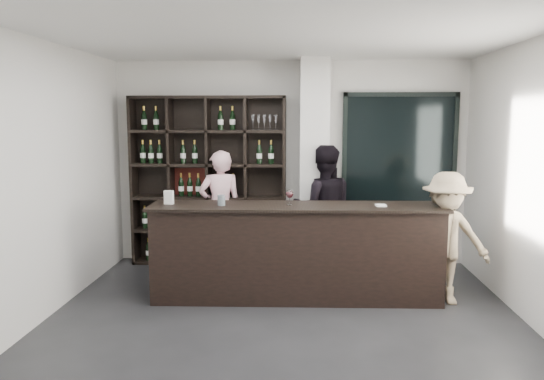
# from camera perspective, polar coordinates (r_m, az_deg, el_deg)

# --- Properties ---
(floor) EXTENTS (5.00, 5.50, 0.01)m
(floor) POSITION_cam_1_polar(r_m,az_deg,el_deg) (5.31, 1.13, -15.51)
(floor) COLOR black
(floor) RESTS_ON ground
(wine_shelf) EXTENTS (2.20, 0.35, 2.40)m
(wine_shelf) POSITION_cam_1_polar(r_m,az_deg,el_deg) (7.61, -6.82, 0.96)
(wine_shelf) COLOR black
(wine_shelf) RESTS_ON floor
(structural_column) EXTENTS (0.40, 0.40, 2.90)m
(structural_column) POSITION_cam_1_polar(r_m,az_deg,el_deg) (7.38, 4.58, 2.72)
(structural_column) COLOR silver
(structural_column) RESTS_ON floor
(glass_panel) EXTENTS (1.60, 0.08, 2.10)m
(glass_panel) POSITION_cam_1_polar(r_m,az_deg,el_deg) (7.72, 13.48, 2.39)
(glass_panel) COLOR black
(glass_panel) RESTS_ON floor
(tasting_counter) EXTENTS (3.36, 0.70, 1.11)m
(tasting_counter) POSITION_cam_1_polar(r_m,az_deg,el_deg) (6.17, 2.61, -6.68)
(tasting_counter) COLOR black
(tasting_counter) RESTS_ON floor
(taster_pink) EXTENTS (0.69, 0.54, 1.65)m
(taster_pink) POSITION_cam_1_polar(r_m,az_deg,el_deg) (7.48, -5.58, -2.05)
(taster_pink) COLOR #F5BBC4
(taster_pink) RESTS_ON floor
(taster_black) EXTENTS (0.88, 0.70, 1.73)m
(taster_black) POSITION_cam_1_polar(r_m,az_deg,el_deg) (7.24, 5.53, -2.04)
(taster_black) COLOR black
(taster_black) RESTS_ON floor
(customer) EXTENTS (0.97, 0.56, 1.50)m
(customer) POSITION_cam_1_polar(r_m,az_deg,el_deg) (6.29, 18.19, -4.96)
(customer) COLOR gray
(customer) RESTS_ON floor
(wine_glass) EXTENTS (0.10, 0.10, 0.20)m
(wine_glass) POSITION_cam_1_polar(r_m,az_deg,el_deg) (6.04, 1.92, -0.68)
(wine_glass) COLOR white
(wine_glass) RESTS_ON tasting_counter
(spit_cup) EXTENTS (0.11, 0.11, 0.12)m
(spit_cup) POSITION_cam_1_polar(r_m,az_deg,el_deg) (6.06, -5.47, -1.09)
(spit_cup) COLOR #A2B7C0
(spit_cup) RESTS_ON tasting_counter
(napkin_stack) EXTENTS (0.12, 0.12, 0.02)m
(napkin_stack) POSITION_cam_1_polar(r_m,az_deg,el_deg) (6.10, 11.62, -1.63)
(napkin_stack) COLOR white
(napkin_stack) RESTS_ON tasting_counter
(card_stand) EXTENTS (0.11, 0.07, 0.16)m
(card_stand) POSITION_cam_1_polar(r_m,az_deg,el_deg) (6.22, -11.03, -0.78)
(card_stand) COLOR white
(card_stand) RESTS_ON tasting_counter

